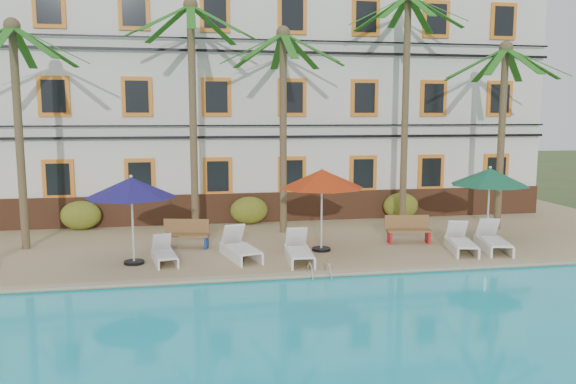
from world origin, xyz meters
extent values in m
plane|color=#384C23|center=(0.00, 0.00, 0.00)|extent=(100.00, 100.00, 0.00)
cube|color=tan|center=(0.00, 5.00, 0.12)|extent=(30.00, 12.00, 0.25)
cube|color=tan|center=(0.00, -0.90, 0.28)|extent=(30.00, 0.35, 0.06)
cube|color=silver|center=(0.00, 10.00, 5.25)|extent=(25.00, 6.00, 10.00)
cube|color=brown|center=(0.00, 6.94, 0.85)|extent=(25.00, 0.12, 1.20)
cube|color=orange|center=(-7.50, 6.95, 2.15)|extent=(1.15, 0.10, 1.50)
cube|color=black|center=(-7.50, 6.90, 2.15)|extent=(0.85, 0.04, 1.20)
cube|color=orange|center=(-4.50, 6.95, 2.15)|extent=(1.15, 0.10, 1.50)
cube|color=black|center=(-4.50, 6.90, 2.15)|extent=(0.85, 0.04, 1.20)
cube|color=orange|center=(-1.50, 6.95, 2.15)|extent=(1.15, 0.10, 1.50)
cube|color=black|center=(-1.50, 6.90, 2.15)|extent=(0.85, 0.04, 1.20)
cube|color=orange|center=(1.50, 6.95, 2.15)|extent=(1.15, 0.10, 1.50)
cube|color=black|center=(1.50, 6.90, 2.15)|extent=(0.85, 0.04, 1.20)
cube|color=orange|center=(4.50, 6.95, 2.15)|extent=(1.15, 0.10, 1.50)
cube|color=black|center=(4.50, 6.90, 2.15)|extent=(0.85, 0.04, 1.20)
cube|color=orange|center=(7.50, 6.95, 2.15)|extent=(1.15, 0.10, 1.50)
cube|color=black|center=(7.50, 6.90, 2.15)|extent=(0.85, 0.04, 1.20)
cube|color=orange|center=(10.50, 6.95, 2.15)|extent=(1.15, 0.10, 1.50)
cube|color=black|center=(10.50, 6.90, 2.15)|extent=(0.85, 0.04, 1.20)
cube|color=orange|center=(-7.50, 6.95, 5.25)|extent=(1.15, 0.10, 1.50)
cube|color=black|center=(-7.50, 6.90, 5.25)|extent=(0.85, 0.04, 1.20)
cube|color=orange|center=(-4.50, 6.95, 5.25)|extent=(1.15, 0.10, 1.50)
cube|color=black|center=(-4.50, 6.90, 5.25)|extent=(0.85, 0.04, 1.20)
cube|color=orange|center=(-1.50, 6.95, 5.25)|extent=(1.15, 0.10, 1.50)
cube|color=black|center=(-1.50, 6.90, 5.25)|extent=(0.85, 0.04, 1.20)
cube|color=orange|center=(1.50, 6.95, 5.25)|extent=(1.15, 0.10, 1.50)
cube|color=black|center=(1.50, 6.90, 5.25)|extent=(0.85, 0.04, 1.20)
cube|color=orange|center=(4.50, 6.95, 5.25)|extent=(1.15, 0.10, 1.50)
cube|color=black|center=(4.50, 6.90, 5.25)|extent=(0.85, 0.04, 1.20)
cube|color=orange|center=(7.50, 6.95, 5.25)|extent=(1.15, 0.10, 1.50)
cube|color=black|center=(7.50, 6.90, 5.25)|extent=(0.85, 0.04, 1.20)
cube|color=orange|center=(10.50, 6.95, 5.25)|extent=(1.15, 0.10, 1.50)
cube|color=black|center=(10.50, 6.90, 5.25)|extent=(0.85, 0.04, 1.20)
cube|color=orange|center=(-7.50, 6.95, 8.45)|extent=(1.15, 0.10, 1.50)
cube|color=black|center=(-7.50, 6.90, 8.45)|extent=(0.85, 0.04, 1.20)
cube|color=orange|center=(-4.50, 6.95, 8.45)|extent=(1.15, 0.10, 1.50)
cube|color=black|center=(-4.50, 6.90, 8.45)|extent=(0.85, 0.04, 1.20)
cube|color=orange|center=(-1.50, 6.95, 8.45)|extent=(1.15, 0.10, 1.50)
cube|color=black|center=(-1.50, 6.90, 8.45)|extent=(0.85, 0.04, 1.20)
cube|color=orange|center=(1.50, 6.95, 8.45)|extent=(1.15, 0.10, 1.50)
cube|color=black|center=(1.50, 6.90, 8.45)|extent=(0.85, 0.04, 1.20)
cube|color=orange|center=(4.50, 6.95, 8.45)|extent=(1.15, 0.10, 1.50)
cube|color=black|center=(4.50, 6.90, 8.45)|extent=(0.85, 0.04, 1.20)
cube|color=orange|center=(7.50, 6.95, 8.45)|extent=(1.15, 0.10, 1.50)
cube|color=black|center=(7.50, 6.90, 8.45)|extent=(0.85, 0.04, 1.20)
cube|color=orange|center=(10.50, 6.95, 8.45)|extent=(1.15, 0.10, 1.50)
cube|color=black|center=(10.50, 6.90, 8.45)|extent=(0.85, 0.04, 1.20)
cube|color=black|center=(0.00, 6.80, 3.70)|extent=(25.00, 0.08, 0.10)
cube|color=black|center=(0.00, 6.80, 4.15)|extent=(25.00, 0.08, 0.06)
cube|color=black|center=(0.00, 6.80, 7.00)|extent=(25.00, 0.08, 0.10)
cube|color=black|center=(0.00, 6.80, 7.45)|extent=(25.00, 0.08, 0.06)
cylinder|color=brown|center=(-7.90, 3.71, 3.77)|extent=(0.26, 0.26, 7.04)
sphere|color=brown|center=(-7.90, 3.71, 7.29)|extent=(0.50, 0.50, 0.50)
cube|color=#1D6117|center=(-7.90, 4.83, 6.74)|extent=(0.28, 2.25, 1.14)
cube|color=#1D6117|center=(-7.90, 2.59, 6.74)|extent=(0.28, 2.25, 1.14)
cube|color=#1D6117|center=(-7.10, 2.91, 6.74)|extent=(1.79, 1.79, 1.14)
cube|color=#1D6117|center=(-6.78, 3.71, 6.74)|extent=(2.25, 0.28, 1.14)
cube|color=#1D6117|center=(-7.10, 4.50, 6.74)|extent=(1.79, 1.79, 1.14)
cylinder|color=brown|center=(-2.44, 4.74, 4.27)|extent=(0.26, 0.26, 8.04)
sphere|color=brown|center=(-2.44, 4.74, 8.29)|extent=(0.50, 0.50, 0.50)
cube|color=#1D6117|center=(-2.44, 5.86, 7.73)|extent=(0.28, 2.25, 1.14)
cube|color=#1D6117|center=(-3.23, 5.54, 7.73)|extent=(1.79, 1.79, 1.14)
cube|color=#1D6117|center=(-3.56, 4.74, 7.73)|extent=(2.25, 0.28, 1.14)
cube|color=#1D6117|center=(-3.23, 3.95, 7.73)|extent=(1.79, 1.79, 1.14)
cube|color=#1D6117|center=(-2.44, 3.63, 7.73)|extent=(0.28, 2.25, 1.14)
cube|color=#1D6117|center=(-1.65, 3.95, 7.73)|extent=(1.79, 1.79, 1.14)
cube|color=#1D6117|center=(-1.32, 4.74, 7.73)|extent=(2.25, 0.28, 1.14)
cube|color=#1D6117|center=(-1.65, 5.54, 7.73)|extent=(1.79, 1.79, 1.14)
cylinder|color=brown|center=(0.78, 4.82, 3.85)|extent=(0.26, 0.26, 7.20)
sphere|color=brown|center=(0.78, 4.82, 7.45)|extent=(0.50, 0.50, 0.50)
cube|color=#1D6117|center=(0.78, 5.94, 6.89)|extent=(0.28, 2.25, 1.14)
cube|color=#1D6117|center=(-0.02, 5.61, 6.89)|extent=(1.79, 1.79, 1.14)
cube|color=#1D6117|center=(-0.34, 4.82, 6.89)|extent=(2.25, 0.28, 1.14)
cube|color=#1D6117|center=(-0.02, 4.03, 6.89)|extent=(1.79, 1.79, 1.14)
cube|color=#1D6117|center=(0.78, 3.70, 6.89)|extent=(0.28, 2.25, 1.14)
cube|color=#1D6117|center=(1.57, 4.03, 6.89)|extent=(1.79, 1.79, 1.14)
cube|color=#1D6117|center=(1.90, 4.82, 6.89)|extent=(2.25, 0.28, 1.14)
cube|color=#1D6117|center=(1.57, 5.61, 6.89)|extent=(1.79, 1.79, 1.14)
cylinder|color=brown|center=(5.57, 5.20, 4.61)|extent=(0.26, 0.26, 8.72)
cube|color=#1D6117|center=(5.57, 6.32, 8.41)|extent=(0.28, 2.25, 1.14)
cube|color=#1D6117|center=(4.78, 6.00, 8.41)|extent=(1.79, 1.79, 1.14)
cube|color=#1D6117|center=(4.45, 5.20, 8.41)|extent=(2.25, 0.28, 1.14)
cube|color=#1D6117|center=(4.78, 4.41, 8.41)|extent=(1.79, 1.79, 1.14)
cube|color=#1D6117|center=(5.57, 4.08, 8.41)|extent=(0.28, 2.25, 1.14)
cube|color=#1D6117|center=(6.37, 4.41, 8.41)|extent=(1.79, 1.79, 1.14)
cube|color=#1D6117|center=(6.69, 5.20, 8.41)|extent=(2.25, 0.28, 1.14)
cube|color=#1D6117|center=(6.37, 6.00, 8.41)|extent=(1.79, 1.79, 1.14)
cylinder|color=brown|center=(8.89, 3.96, 3.63)|extent=(0.26, 0.26, 6.75)
sphere|color=brown|center=(8.89, 3.96, 7.00)|extent=(0.50, 0.50, 0.50)
cube|color=#1D6117|center=(8.89, 5.08, 6.45)|extent=(0.28, 2.25, 1.14)
cube|color=#1D6117|center=(8.10, 4.75, 6.45)|extent=(1.79, 1.79, 1.14)
cube|color=#1D6117|center=(7.77, 3.96, 6.45)|extent=(2.25, 0.28, 1.14)
cube|color=#1D6117|center=(8.10, 3.16, 6.45)|extent=(1.79, 1.79, 1.14)
cube|color=#1D6117|center=(8.89, 2.84, 6.45)|extent=(0.28, 2.25, 1.14)
cube|color=#1D6117|center=(9.68, 3.16, 6.45)|extent=(1.79, 1.79, 1.14)
cube|color=#1D6117|center=(10.01, 3.96, 6.45)|extent=(2.25, 0.28, 1.14)
cube|color=#1D6117|center=(9.68, 4.75, 6.45)|extent=(1.79, 1.79, 1.14)
ellipsoid|color=#1A5016|center=(-6.69, 6.60, 0.80)|extent=(1.50, 0.90, 1.10)
ellipsoid|color=#1A5016|center=(-0.31, 6.60, 0.80)|extent=(1.50, 0.90, 1.10)
ellipsoid|color=#1A5016|center=(6.05, 6.60, 0.80)|extent=(1.50, 0.90, 1.10)
cylinder|color=black|center=(-4.27, 1.17, 0.29)|extent=(0.59, 0.59, 0.08)
cylinder|color=silver|center=(-4.27, 1.17, 1.51)|extent=(0.06, 0.06, 2.51)
cone|color=navy|center=(-4.27, 1.17, 2.50)|extent=(2.62, 2.62, 0.58)
sphere|color=silver|center=(-4.27, 1.17, 2.82)|extent=(0.10, 0.10, 0.10)
cylinder|color=black|center=(1.50, 1.78, 0.29)|extent=(0.60, 0.60, 0.09)
cylinder|color=silver|center=(1.50, 1.78, 1.55)|extent=(0.06, 0.06, 2.59)
cone|color=#B22E0C|center=(1.50, 1.78, 2.57)|extent=(2.70, 2.70, 0.59)
sphere|color=silver|center=(1.50, 1.78, 2.89)|extent=(0.10, 0.10, 0.10)
cylinder|color=black|center=(7.33, 1.92, 0.29)|extent=(0.59, 0.59, 0.08)
cylinder|color=silver|center=(7.33, 1.92, 1.51)|extent=(0.06, 0.06, 2.52)
cone|color=#15573A|center=(7.33, 1.92, 2.50)|extent=(2.62, 2.62, 0.58)
sphere|color=silver|center=(7.33, 1.92, 2.82)|extent=(0.10, 0.10, 0.10)
cube|color=white|center=(-3.35, 0.93, 0.54)|extent=(0.73, 1.24, 0.05)
cube|color=white|center=(-3.49, 1.72, 0.74)|extent=(0.61, 0.52, 0.58)
cube|color=white|center=(-3.66, 1.10, 0.38)|extent=(0.34, 1.65, 0.27)
cube|color=white|center=(-3.13, 1.19, 0.38)|extent=(0.34, 1.65, 0.27)
cube|color=white|center=(-1.08, 0.97, 0.60)|extent=(0.99, 1.54, 0.07)
cube|color=white|center=(-1.32, 1.93, 0.85)|extent=(0.77, 0.67, 0.71)
cube|color=white|center=(-1.46, 1.16, 0.41)|extent=(0.56, 1.98, 0.33)
cube|color=white|center=(-0.83, 1.32, 0.41)|extent=(0.56, 1.98, 0.33)
cube|color=white|center=(0.52, 0.31, 0.59)|extent=(0.72, 1.42, 0.06)
cube|color=white|center=(0.58, 1.26, 0.83)|extent=(0.67, 0.55, 0.69)
cube|color=white|center=(0.22, 0.60, 0.41)|extent=(0.19, 1.97, 0.32)
cube|color=white|center=(0.85, 0.56, 0.41)|extent=(0.19, 1.97, 0.32)
cube|color=white|center=(5.77, 0.60, 0.58)|extent=(0.93, 1.47, 0.06)
cube|color=white|center=(5.99, 1.51, 0.82)|extent=(0.73, 0.63, 0.68)
cube|color=white|center=(5.53, 0.92, 0.41)|extent=(0.52, 1.89, 0.31)
cube|color=white|center=(6.14, 0.78, 0.41)|extent=(0.52, 1.89, 0.31)
cube|color=white|center=(6.85, 0.54, 0.60)|extent=(0.98, 1.54, 0.07)
cube|color=white|center=(7.09, 1.50, 0.85)|extent=(0.76, 0.67, 0.71)
cube|color=white|center=(6.60, 0.89, 0.41)|extent=(0.55, 1.98, 0.33)
cube|color=white|center=(7.24, 0.73, 0.41)|extent=(0.55, 1.98, 0.33)
cube|color=olive|center=(-2.75, 2.87, 0.68)|extent=(1.56, 0.78, 0.06)
cube|color=olive|center=(-2.70, 3.08, 0.95)|extent=(1.47, 0.40, 0.45)
cube|color=navy|center=(-3.38, 3.02, 0.45)|extent=(0.18, 0.46, 0.40)
cube|color=navy|center=(-2.12, 2.72, 0.45)|extent=(0.18, 0.46, 0.40)
cube|color=olive|center=(4.66, 2.29, 0.68)|extent=(1.55, 0.66, 0.06)
cube|color=olive|center=(4.69, 2.51, 0.95)|extent=(1.49, 0.28, 0.45)
cube|color=#B2141E|center=(4.02, 2.38, 0.45)|extent=(0.14, 0.46, 0.40)
cube|color=#B2141E|center=(5.30, 2.19, 0.45)|extent=(0.14, 0.46, 0.40)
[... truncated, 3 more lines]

